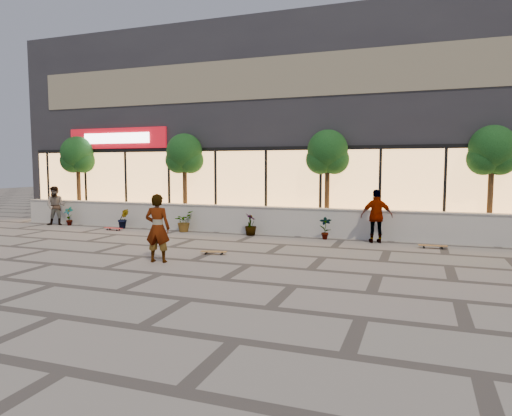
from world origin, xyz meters
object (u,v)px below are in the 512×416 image
(skater_left, at_px, (56,206))
(skater_right_near, at_px, (377,216))
(skateboard_center, at_px, (214,252))
(skateboard_right_near, at_px, (433,246))
(tree_west, at_px, (78,157))
(tree_midwest, at_px, (184,156))
(skateboard_left, at_px, (113,228))
(skater_center, at_px, (158,228))
(tree_east, at_px, (492,153))
(tree_mideast, at_px, (328,155))

(skater_left, xyz_separation_m, skater_right_near, (13.49, 0.00, 0.05))
(skater_left, relative_size, skateboard_center, 2.17)
(skateboard_right_near, bearing_deg, tree_west, 170.12)
(tree_midwest, bearing_deg, skateboard_left, -140.12)
(skateboard_right_near, bearing_deg, skater_center, -149.11)
(skater_center, relative_size, skater_right_near, 1.02)
(skater_left, distance_m, skater_right_near, 13.49)
(tree_east, distance_m, skateboard_center, 9.77)
(tree_west, bearing_deg, skater_center, -38.50)
(tree_mideast, xyz_separation_m, skateboard_right_near, (3.71, -1.90, -2.90))
(tree_east, height_order, skateboard_right_near, tree_east)
(skater_left, bearing_deg, tree_west, 63.86)
(tree_mideast, bearing_deg, skater_right_near, -35.75)
(tree_east, bearing_deg, tree_west, 180.00)
(tree_mideast, bearing_deg, tree_east, 0.00)
(skateboard_left, bearing_deg, skateboard_center, -21.42)
(tree_mideast, distance_m, skater_center, 7.60)
(skater_left, bearing_deg, skater_center, -56.08)
(skater_right_near, distance_m, skateboard_right_near, 2.01)
(tree_midwest, relative_size, tree_east, 1.00)
(tree_mideast, bearing_deg, skater_center, -116.55)
(tree_east, relative_size, skateboard_center, 5.01)
(tree_west, height_order, skater_right_near, tree_west)
(skater_right_near, bearing_deg, tree_east, -173.72)
(skater_center, relative_size, skateboard_center, 2.35)
(tree_west, relative_size, tree_mideast, 1.00)
(skater_center, bearing_deg, skateboard_right_near, -156.65)
(tree_midwest, bearing_deg, skateboard_center, -54.05)
(tree_east, xyz_separation_m, skateboard_left, (-13.74, -1.87, -2.90))
(tree_west, bearing_deg, tree_east, 0.00)
(tree_midwest, xyz_separation_m, tree_mideast, (6.00, 0.00, 0.00))
(tree_west, xyz_separation_m, skater_right_near, (13.44, -1.40, -2.09))
(tree_west, bearing_deg, tree_midwest, 0.00)
(tree_midwest, relative_size, skater_center, 2.13)
(tree_west, height_order, skater_center, tree_west)
(tree_east, relative_size, skateboard_right_near, 4.54)
(skater_left, relative_size, skateboard_left, 2.02)
(tree_mideast, height_order, tree_east, same)
(tree_mideast, bearing_deg, skateboard_center, -114.60)
(tree_west, xyz_separation_m, skateboard_right_near, (15.21, -1.90, -2.90))
(skateboard_center, height_order, skateboard_left, skateboard_left)
(tree_midwest, xyz_separation_m, skater_center, (2.73, -6.55, -2.07))
(tree_west, bearing_deg, skateboard_center, -28.92)
(tree_west, xyz_separation_m, skater_center, (8.23, -6.55, -2.07))
(tree_east, distance_m, skater_left, 17.24)
(tree_east, bearing_deg, tree_midwest, 180.00)
(tree_west, distance_m, tree_midwest, 5.50)
(tree_midwest, height_order, tree_mideast, same)
(skater_center, xyz_separation_m, skater_right_near, (5.21, 5.15, -0.02))
(tree_midwest, relative_size, skateboard_center, 5.01)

